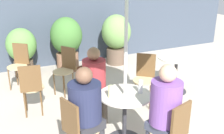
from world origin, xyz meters
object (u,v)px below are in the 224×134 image
Objects in this scene: cafe_table_far at (176,67)px; bistro_chair_5 at (145,74)px; seated_person_1 at (86,108)px; bistro_chair_0 at (89,87)px; seated_person_0 at (95,79)px; bistro_chair_4 at (66,66)px; beer_glass_1 at (141,87)px; potted_plant_0 at (22,49)px; potted_plant_1 at (67,41)px; bistro_chair_1 at (77,127)px; bistro_chair_2 at (173,130)px; potted_plant_2 at (116,36)px; seated_person_2 at (164,108)px; cafe_table_near at (125,108)px; bistro_chair_3 at (31,85)px; bistro_chair_6 at (19,61)px; beer_glass_0 at (110,92)px.

cafe_table_far is 0.80× the size of bistro_chair_5.
seated_person_1 is (-2.23, -1.18, 0.23)m from cafe_table_far.
seated_person_0 is at bearing -90.00° from bistro_chair_0.
beer_glass_1 is at bearing -18.74° from bistro_chair_4.
potted_plant_0 is 0.85× the size of potted_plant_1.
bistro_chair_1 is 1.00× the size of bistro_chair_5.
potted_plant_2 is at bearing -123.53° from bistro_chair_2.
seated_person_2 reaches higher than seated_person_1.
beer_glass_1 is at bearing -143.75° from cafe_table_far.
potted_plant_2 reaches higher than bistro_chair_5.
cafe_table_near is 0.58× the size of seated_person_0.
seated_person_2 reaches higher than cafe_table_near.
bistro_chair_3 is 4.84× the size of beer_glass_1.
beer_glass_1 is at bearing -86.26° from bistro_chair_5.
beer_glass_1 is (0.43, -0.79, 0.25)m from bistro_chair_0.
seated_person_2 is 3.93m from potted_plant_0.
bistro_chair_4 is 0.71× the size of potted_plant_2.
bistro_chair_6 is at bearing -78.88° from bistro_chair_3.
bistro_chair_0 is 2.38m from potted_plant_1.
bistro_chair_4 is 1.50m from bistro_chair_5.
seated_person_0 is at bearing 107.00° from cafe_table_near.
potted_plant_1 is at bearing 176.25° from potted_plant_2.
bistro_chair_5 is at bearing -128.17° from bistro_chair_2.
bistro_chair_1 is 0.71× the size of potted_plant_2.
bistro_chair_6 is at bearing 177.93° from bistro_chair_5.
seated_person_2 is at bearing -129.19° from bistro_chair_1.
bistro_chair_6 is 0.74× the size of seated_person_0.
seated_person_1 reaches higher than seated_person_0.
bistro_chair_0 is 4.84× the size of beer_glass_1.
bistro_chair_1 is at bearing -87.11° from potted_plant_0.
potted_plant_0 is at bearing 139.58° from cafe_table_far.
potted_plant_0 is at bearing -14.11° from bistro_chair_1.
bistro_chair_5 is 4.84× the size of beer_glass_1.
cafe_table_near is 0.57× the size of seated_person_1.
seated_person_0 is at bearing 87.50° from beer_glass_0.
bistro_chair_4 is 1.97m from beer_glass_1.
beer_glass_0 is at bearing -105.78° from bistro_chair_0.
potted_plant_0 is (0.11, 1.96, 0.08)m from bistro_chair_3.
potted_plant_2 reaches higher than cafe_table_far.
bistro_chair_6 is at bearing -152.70° from potted_plant_1.
potted_plant_0 reaches higher than cafe_table_near.
bistro_chair_2 is at bearing -59.41° from beer_glass_0.
seated_person_2 is at bearing -88.57° from potted_plant_1.
seated_person_2 is 3.69m from potted_plant_1.
bistro_chair_2 is 3.83m from potted_plant_1.
seated_person_0 reaches higher than beer_glass_1.
bistro_chair_6 is 0.71× the size of potted_plant_2.
seated_person_0 is 6.56× the size of beer_glass_1.
potted_plant_1 is at bearing -105.57° from seated_person_2.
potted_plant_1 reaches higher than potted_plant_0.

